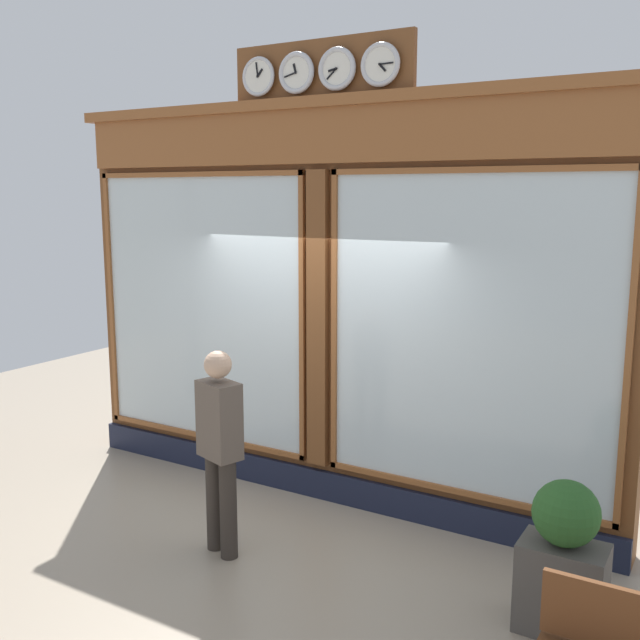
# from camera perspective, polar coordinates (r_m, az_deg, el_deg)

# --- Properties ---
(shop_facade) EXTENTS (5.72, 0.42, 4.23)m
(shop_facade) POSITION_cam_1_polar(r_m,az_deg,el_deg) (6.82, 0.55, 1.40)
(shop_facade) COLOR brown
(shop_facade) RESTS_ON ground_plane
(pedestrian) EXTENTS (0.41, 0.32, 1.69)m
(pedestrian) POSITION_cam_1_polar(r_m,az_deg,el_deg) (5.92, -7.86, -9.60)
(pedestrian) COLOR #312A24
(pedestrian) RESTS_ON ground_plane
(planter_box) EXTENTS (0.56, 0.36, 0.62)m
(planter_box) POSITION_cam_1_polar(r_m,az_deg,el_deg) (5.39, 18.42, -19.35)
(planter_box) COLOR #4C4742
(planter_box) RESTS_ON ground_plane
(planter_shrub) EXTENTS (0.44, 0.44, 0.44)m
(planter_shrub) POSITION_cam_1_polar(r_m,az_deg,el_deg) (5.16, 18.76, -14.17)
(planter_shrub) COLOR #285623
(planter_shrub) RESTS_ON planter_box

